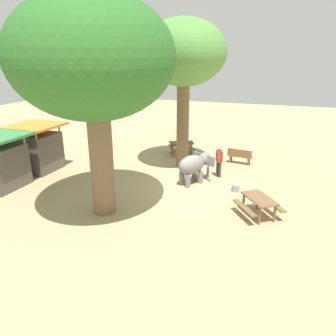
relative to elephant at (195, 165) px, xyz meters
name	(u,v)px	position (x,y,z in m)	size (l,w,h in m)	color
ground_plane	(184,188)	(-0.90, 0.26, -0.92)	(60.00, 60.00, 0.00)	tan
elephant	(195,165)	(0.00, 0.00, 0.00)	(1.99, 1.77, 1.43)	slate
person_handler	(219,159)	(1.19, -0.97, 0.03)	(0.35, 0.42, 1.62)	#3F3833
shade_tree_main	(94,60)	(-4.19, 2.58, 4.87)	(6.12, 5.61, 8.03)	brown
shade_tree_secondary	(184,55)	(2.27, 1.33, 5.07)	(4.77, 4.37, 7.78)	brown
wooden_bench	(240,156)	(3.70, -1.70, -0.45)	(0.58, 1.44, 0.88)	brown
picnic_table_near	(259,202)	(-2.54, -3.26, -0.33)	(2.08, 2.08, 0.78)	brown
picnic_table_far	(181,145)	(4.40, 2.04, -0.33)	(1.99, 2.00, 0.78)	brown
market_stall_orange	(38,150)	(-1.02, 8.46, 0.22)	(2.50, 2.50, 2.52)	#59514C
feed_bucket	(235,188)	(-0.40, -2.08, -0.76)	(0.36, 0.36, 0.32)	gray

